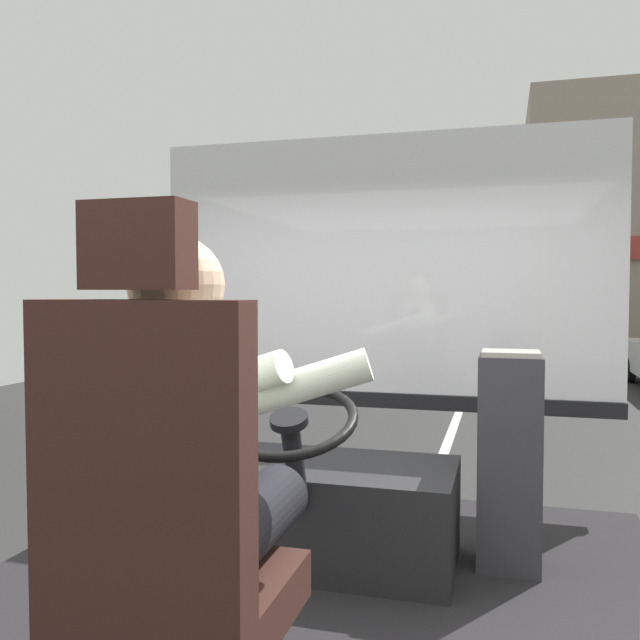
% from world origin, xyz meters
% --- Properties ---
extents(ground, '(18.00, 44.00, 0.06)m').
position_xyz_m(ground, '(0.00, 8.80, -0.02)').
color(ground, '#2C2C2C').
extents(driver_seat, '(0.48, 0.48, 1.29)m').
position_xyz_m(driver_seat, '(-0.06, -0.62, 1.34)').
color(driver_seat, black).
rests_on(driver_seat, bus_floor).
extents(bus_driver, '(0.80, 0.59, 0.80)m').
position_xyz_m(bus_driver, '(-0.06, -0.48, 1.51)').
color(bus_driver, black).
rests_on(bus_driver, driver_seat).
extents(steering_console, '(1.10, 0.92, 0.76)m').
position_xyz_m(steering_console, '(-0.06, 0.64, 1.02)').
color(steering_console, black).
rests_on(steering_console, bus_floor).
extents(fare_box, '(0.24, 0.22, 0.87)m').
position_xyz_m(fare_box, '(0.68, 0.78, 1.23)').
color(fare_box, '#333338').
rests_on(fare_box, bus_floor).
extents(windshield_panel, '(2.50, 0.08, 1.48)m').
position_xyz_m(windshield_panel, '(0.00, 1.62, 1.85)').
color(windshield_panel, silver).
extents(street_tree, '(2.63, 2.63, 4.99)m').
position_xyz_m(street_tree, '(-3.45, 11.56, 3.66)').
color(street_tree, '#4C3828').
rests_on(street_tree, ground).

